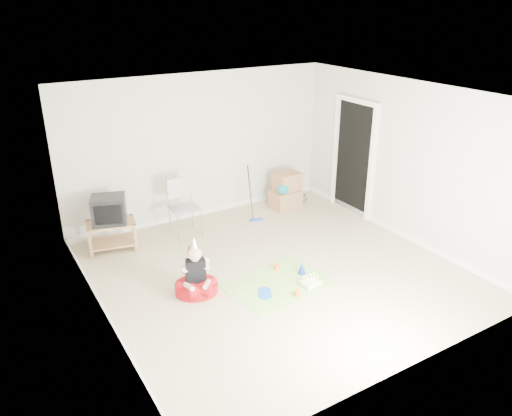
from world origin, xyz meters
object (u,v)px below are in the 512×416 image
seated_woman (196,281)px  birthday_cake (311,284)px  tv_stand (112,233)px  folding_chair (185,208)px  crt_tv (109,210)px  cardboard_boxes (286,191)px

seated_woman → birthday_cake: (1.45, -0.67, -0.15)m
seated_woman → birthday_cake: bearing=-24.7°
tv_stand → folding_chair: (1.22, -0.13, 0.21)m
crt_tv → folding_chair: 1.24m
folding_chair → cardboard_boxes: 2.15m
folding_chair → seated_woman: folding_chair is taller
tv_stand → cardboard_boxes: 3.36m
crt_tv → cardboard_boxes: 3.38m
tv_stand → folding_chair: bearing=-6.2°
folding_chair → seated_woman: (-0.62, -1.76, -0.31)m
cardboard_boxes → folding_chair: bearing=-176.8°
folding_chair → seated_woman: size_ratio=1.20×
cardboard_boxes → birthday_cake: size_ratio=2.56×
crt_tv → seated_woman: (0.60, -1.89, -0.50)m
folding_chair → birthday_cake: bearing=-71.1°
crt_tv → birthday_cake: (2.05, -2.56, -0.65)m
crt_tv → cardboard_boxes: (3.36, -0.01, -0.36)m
seated_woman → birthday_cake: 1.60m
tv_stand → birthday_cake: bearing=-51.3°
folding_chair → cardboard_boxes: size_ratio=1.47×
birthday_cake → folding_chair: bearing=108.9°
seated_woman → folding_chair: bearing=70.5°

